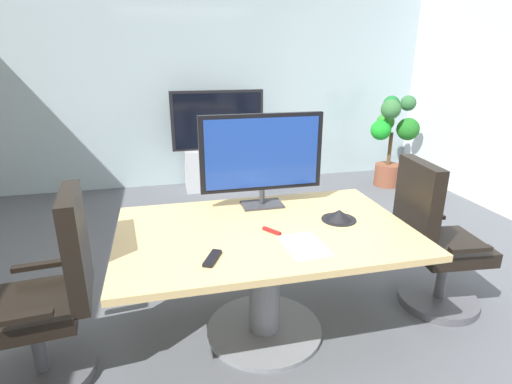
{
  "coord_description": "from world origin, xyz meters",
  "views": [
    {
      "loc": [
        -0.57,
        -2.27,
        1.76
      ],
      "look_at": [
        0.0,
        0.13,
        0.9
      ],
      "focal_mm": 28.22,
      "sensor_mm": 36.0,
      "label": 1
    }
  ],
  "objects_px": {
    "office_chair_left": "(50,306)",
    "tv_monitor": "(262,155)",
    "potted_plant": "(392,135)",
    "conference_phone": "(339,216)",
    "conference_table": "(265,258)",
    "remote_control": "(212,258)",
    "office_chair_right": "(434,249)",
    "wall_display_unit": "(219,157)"
  },
  "relations": [
    {
      "from": "office_chair_left",
      "to": "potted_plant",
      "type": "bearing_deg",
      "value": 120.66
    },
    {
      "from": "tv_monitor",
      "to": "potted_plant",
      "type": "distance_m",
      "value": 3.26
    },
    {
      "from": "remote_control",
      "to": "office_chair_left",
      "type": "bearing_deg",
      "value": -168.35
    },
    {
      "from": "potted_plant",
      "to": "office_chair_right",
      "type": "bearing_deg",
      "value": -115.05
    },
    {
      "from": "wall_display_unit",
      "to": "conference_phone",
      "type": "height_order",
      "value": "wall_display_unit"
    },
    {
      "from": "office_chair_left",
      "to": "conference_table",
      "type": "bearing_deg",
      "value": 88.66
    },
    {
      "from": "office_chair_left",
      "to": "tv_monitor",
      "type": "height_order",
      "value": "tv_monitor"
    },
    {
      "from": "conference_phone",
      "to": "tv_monitor",
      "type": "bearing_deg",
      "value": 137.94
    },
    {
      "from": "office_chair_right",
      "to": "remote_control",
      "type": "height_order",
      "value": "office_chair_right"
    },
    {
      "from": "potted_plant",
      "to": "remote_control",
      "type": "relative_size",
      "value": 7.2
    },
    {
      "from": "office_chair_right",
      "to": "wall_display_unit",
      "type": "bearing_deg",
      "value": 25.11
    },
    {
      "from": "wall_display_unit",
      "to": "conference_phone",
      "type": "xyz_separation_m",
      "value": [
        0.33,
        -3.04,
        0.34
      ]
    },
    {
      "from": "conference_table",
      "to": "office_chair_left",
      "type": "relative_size",
      "value": 1.61
    },
    {
      "from": "office_chair_right",
      "to": "conference_phone",
      "type": "bearing_deg",
      "value": 95.69
    },
    {
      "from": "office_chair_right",
      "to": "office_chair_left",
      "type": "bearing_deg",
      "value": 98.23
    },
    {
      "from": "conference_table",
      "to": "tv_monitor",
      "type": "height_order",
      "value": "tv_monitor"
    },
    {
      "from": "potted_plant",
      "to": "conference_phone",
      "type": "distance_m",
      "value": 3.24
    },
    {
      "from": "tv_monitor",
      "to": "wall_display_unit",
      "type": "distance_m",
      "value": 2.75
    },
    {
      "from": "tv_monitor",
      "to": "remote_control",
      "type": "xyz_separation_m",
      "value": [
        -0.44,
        -0.7,
        -0.35
      ]
    },
    {
      "from": "office_chair_left",
      "to": "remote_control",
      "type": "xyz_separation_m",
      "value": [
        0.86,
        -0.22,
        0.3
      ]
    },
    {
      "from": "wall_display_unit",
      "to": "remote_control",
      "type": "distance_m",
      "value": 3.43
    },
    {
      "from": "tv_monitor",
      "to": "remote_control",
      "type": "bearing_deg",
      "value": -121.99
    },
    {
      "from": "tv_monitor",
      "to": "wall_display_unit",
      "type": "relative_size",
      "value": 0.64
    },
    {
      "from": "office_chair_right",
      "to": "conference_phone",
      "type": "distance_m",
      "value": 0.81
    },
    {
      "from": "office_chair_left",
      "to": "remote_control",
      "type": "distance_m",
      "value": 0.94
    },
    {
      "from": "office_chair_left",
      "to": "wall_display_unit",
      "type": "xyz_separation_m",
      "value": [
        1.38,
        3.15,
        -0.01
      ]
    },
    {
      "from": "office_chair_left",
      "to": "tv_monitor",
      "type": "distance_m",
      "value": 1.53
    },
    {
      "from": "office_chair_right",
      "to": "tv_monitor",
      "type": "distance_m",
      "value": 1.38
    },
    {
      "from": "conference_table",
      "to": "potted_plant",
      "type": "height_order",
      "value": "potted_plant"
    },
    {
      "from": "conference_table",
      "to": "conference_phone",
      "type": "xyz_separation_m",
      "value": [
        0.49,
        0.02,
        0.23
      ]
    },
    {
      "from": "conference_table",
      "to": "office_chair_left",
      "type": "height_order",
      "value": "office_chair_left"
    },
    {
      "from": "wall_display_unit",
      "to": "remote_control",
      "type": "bearing_deg",
      "value": -98.75
    },
    {
      "from": "office_chair_left",
      "to": "conference_phone",
      "type": "distance_m",
      "value": 1.75
    },
    {
      "from": "tv_monitor",
      "to": "remote_control",
      "type": "distance_m",
      "value": 0.9
    },
    {
      "from": "tv_monitor",
      "to": "potted_plant",
      "type": "xyz_separation_m",
      "value": [
        2.36,
        2.22,
        -0.39
      ]
    },
    {
      "from": "office_chair_right",
      "to": "potted_plant",
      "type": "height_order",
      "value": "potted_plant"
    },
    {
      "from": "conference_phone",
      "to": "conference_table",
      "type": "bearing_deg",
      "value": -177.95
    },
    {
      "from": "office_chair_right",
      "to": "potted_plant",
      "type": "relative_size",
      "value": 0.89
    },
    {
      "from": "wall_display_unit",
      "to": "conference_phone",
      "type": "bearing_deg",
      "value": -83.73
    },
    {
      "from": "potted_plant",
      "to": "office_chair_left",
      "type": "bearing_deg",
      "value": -143.65
    },
    {
      "from": "office_chair_left",
      "to": "wall_display_unit",
      "type": "height_order",
      "value": "wall_display_unit"
    },
    {
      "from": "conference_table",
      "to": "office_chair_right",
      "type": "xyz_separation_m",
      "value": [
        1.23,
        0.02,
        -0.09
      ]
    }
  ]
}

